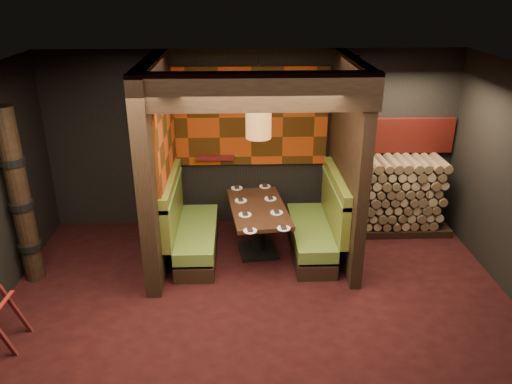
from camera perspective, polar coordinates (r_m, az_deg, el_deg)
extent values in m
cube|color=black|center=(6.19, 0.45, -14.76)|extent=(6.50, 5.50, 0.02)
cube|color=black|center=(4.97, 0.56, 12.33)|extent=(6.50, 5.50, 0.02)
cube|color=black|center=(8.00, -0.38, 5.93)|extent=(6.50, 0.02, 2.85)
cube|color=black|center=(7.04, -11.18, 3.02)|extent=(0.20, 2.20, 2.85)
cube|color=black|center=(7.16, 10.36, 3.43)|extent=(0.15, 2.10, 2.85)
cube|color=black|center=(5.70, -0.03, 11.37)|extent=(2.85, 0.18, 0.44)
cube|color=#A4380D|center=(7.84, -0.56, 8.57)|extent=(2.40, 0.06, 1.55)
cube|color=#A4380D|center=(7.05, -10.27, 6.78)|extent=(0.04, 1.85, 1.45)
cube|color=#571415|center=(7.98, -4.68, 3.95)|extent=(0.60, 0.12, 0.07)
cube|color=black|center=(7.52, -6.66, -6.34)|extent=(0.55, 1.60, 0.22)
cube|color=#55722A|center=(7.40, -6.75, -4.66)|extent=(0.55, 1.60, 0.18)
cube|color=#3E5A21|center=(7.27, -9.52, -1.95)|extent=(0.12, 1.60, 0.78)
cube|color=#55722A|center=(7.13, -9.71, 0.60)|extent=(0.15, 1.60, 0.06)
cube|color=black|center=(7.57, 6.19, -6.12)|extent=(0.55, 1.60, 0.22)
cube|color=#55722A|center=(7.45, 6.27, -4.44)|extent=(0.55, 1.60, 0.18)
cube|color=#3E5A21|center=(7.34, 8.99, -1.67)|extent=(0.12, 1.60, 0.78)
cube|color=#55722A|center=(7.20, 9.17, 0.86)|extent=(0.15, 1.60, 0.06)
cube|color=black|center=(7.56, 0.24, -6.70)|extent=(0.61, 0.61, 0.06)
cylinder|color=black|center=(7.41, 0.25, -4.56)|extent=(0.20, 0.20, 0.70)
cube|color=#342016|center=(7.24, 0.25, -1.91)|extent=(0.94, 1.51, 0.06)
cylinder|color=white|center=(6.54, -0.68, -4.45)|extent=(0.18, 0.18, 0.01)
cube|color=black|center=(6.54, -0.68, -4.33)|extent=(0.08, 0.12, 0.02)
cylinder|color=white|center=(6.61, 3.19, -4.17)|extent=(0.18, 0.18, 0.01)
cube|color=black|center=(6.61, 3.19, -4.05)|extent=(0.08, 0.12, 0.02)
cylinder|color=white|center=(6.98, -1.25, -2.61)|extent=(0.18, 0.18, 0.01)
cube|color=black|center=(6.97, -1.25, -2.49)|extent=(0.08, 0.12, 0.02)
cylinder|color=white|center=(7.04, 2.38, -2.36)|extent=(0.18, 0.18, 0.01)
cube|color=black|center=(7.04, 2.38, -2.25)|extent=(0.08, 0.12, 0.02)
cylinder|color=white|center=(7.42, -1.76, -0.98)|extent=(0.18, 0.18, 0.01)
cube|color=black|center=(7.41, -1.76, -0.87)|extent=(0.08, 0.12, 0.02)
cylinder|color=white|center=(7.48, 1.66, -0.77)|extent=(0.18, 0.18, 0.01)
cube|color=black|center=(7.48, 1.66, -0.65)|extent=(0.08, 0.12, 0.02)
cylinder|color=white|center=(7.87, -2.21, 0.46)|extent=(0.18, 0.18, 0.01)
cube|color=black|center=(7.86, -2.21, 0.57)|extent=(0.08, 0.12, 0.02)
cylinder|color=white|center=(7.93, 1.02, 0.65)|extent=(0.18, 0.18, 0.01)
cube|color=black|center=(7.92, 1.02, 0.76)|extent=(0.08, 0.12, 0.02)
cylinder|color=brown|center=(6.74, 0.29, 8.04)|extent=(0.35, 0.35, 0.45)
sphere|color=#FFC672|center=(6.74, 0.29, 8.04)|extent=(0.18, 0.18, 0.18)
cylinder|color=black|center=(6.63, 0.30, 12.38)|extent=(0.02, 0.02, 0.59)
cube|color=#441312|center=(6.20, -27.21, -14.12)|extent=(0.31, 0.05, 0.68)
cube|color=#441312|center=(6.49, -25.71, -12.06)|extent=(0.31, 0.05, 0.68)
cube|color=maroon|center=(6.21, -26.86, -11.14)|extent=(0.06, 0.42, 0.01)
cylinder|color=black|center=(7.10, -25.34, -0.62)|extent=(0.26, 0.26, 2.40)
cylinder|color=black|center=(7.39, -24.43, -5.59)|extent=(0.31, 0.31, 0.09)
cylinder|color=black|center=(7.14, -25.21, -1.35)|extent=(0.31, 0.31, 0.09)
cylinder|color=black|center=(6.94, -26.04, 3.17)|extent=(0.31, 0.31, 0.09)
cube|color=black|center=(8.52, 15.32, -3.75)|extent=(1.73, 0.70, 0.12)
cube|color=brown|center=(8.27, 15.76, 0.04)|extent=(1.73, 0.70, 1.10)
cube|color=maroon|center=(8.29, 15.73, 6.24)|extent=(1.83, 0.10, 0.56)
cube|color=black|center=(7.42, 10.63, 4.11)|extent=(0.08, 0.08, 2.85)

